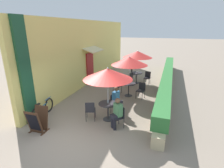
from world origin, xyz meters
name	(u,v)px	position (x,y,z in m)	size (l,w,h in m)	color
ground_plane	(75,141)	(0.00, 0.00, 0.00)	(120.00, 120.00, 0.00)	gray
cafe_facade_wall	(91,52)	(-2.54, 6.79, 2.09)	(0.98, 13.85, 4.20)	#E0CC6B
planter_hedge	(167,80)	(2.75, 6.83, 0.54)	(0.60, 12.85, 1.01)	tan
patio_table_near	(108,108)	(0.58, 1.76, 0.55)	(0.80, 0.80, 0.75)	#28282D
patio_umbrella_near	(108,74)	(0.58, 1.76, 2.02)	(1.98, 1.98, 2.28)	#B7B7BC
cafe_chair_near_left	(119,115)	(1.20, 1.34, 0.52)	(0.56, 0.56, 0.87)	#232328
seated_patron_near_left	(117,112)	(1.12, 1.26, 0.69)	(0.50, 0.51, 1.25)	#23232D
cafe_chair_near_right	(115,102)	(0.63, 2.50, 0.52)	(0.46, 0.46, 0.87)	#232328
seated_patron_near_right	(117,99)	(0.74, 2.48, 0.69)	(0.45, 0.38, 1.25)	#23232D
cafe_chair_near_back	(90,109)	(-0.09, 1.44, 0.52)	(0.51, 0.51, 0.87)	#232328
coffee_cup_near	(108,101)	(0.54, 1.86, 0.79)	(0.07, 0.07, 0.09)	teal
patio_table_mid	(129,87)	(0.75, 4.67, 0.55)	(0.80, 0.80, 0.75)	#28282D
patio_umbrella_mid	(129,61)	(0.75, 4.67, 2.02)	(1.98, 1.98, 2.28)	#B7B7BC
cafe_chair_mid_left	(141,89)	(1.49, 4.56, 0.52)	(0.48, 0.48, 0.87)	#232328
cafe_chair_mid_right	(117,85)	(0.02, 4.77, 0.52)	(0.48, 0.48, 0.87)	#232328
coffee_cup_mid	(128,82)	(0.72, 4.73, 0.79)	(0.07, 0.07, 0.09)	#232328
patio_table_far	(137,75)	(0.71, 7.17, 0.55)	(0.80, 0.80, 0.75)	#28282D
patio_umbrella_far	(138,54)	(0.71, 7.17, 2.02)	(1.98, 1.98, 2.28)	#B7B7BC
cafe_chair_far_left	(130,78)	(0.37, 6.52, 0.52)	(0.56, 0.56, 0.87)	#232328
cafe_chair_far_right	(147,77)	(1.45, 7.20, 0.52)	(0.43, 0.43, 0.87)	#232328
cafe_chair_far_back	(133,73)	(0.32, 7.80, 0.52)	(0.54, 0.54, 0.87)	#232328
coffee_cup_far	(138,72)	(0.77, 7.20, 0.79)	(0.07, 0.07, 0.09)	white
bicycle_leaning	(43,110)	(-2.20, 1.06, 0.34)	(0.28, 1.67, 0.74)	black
menu_board	(38,120)	(-1.60, 0.08, 0.46)	(0.61, 0.65, 0.94)	#422819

